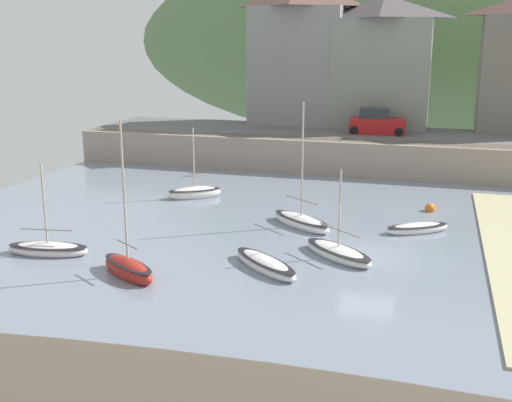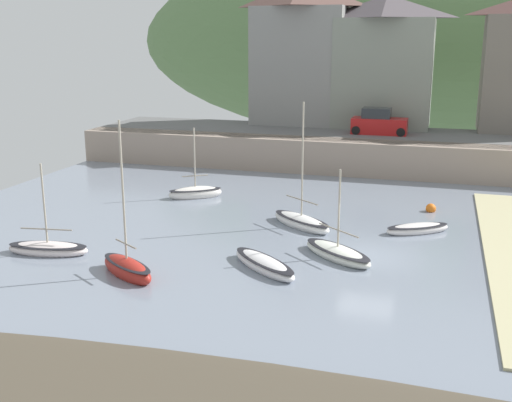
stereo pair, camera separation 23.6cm
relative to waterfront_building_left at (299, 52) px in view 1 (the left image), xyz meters
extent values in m
cube|color=gray|center=(8.87, -25.20, -8.30)|extent=(48.00, 40.00, 0.06)
cube|color=gray|center=(8.87, -8.20, -7.07)|extent=(48.00, 2.40, 2.40)
cube|color=#606060|center=(8.87, -4.50, -5.92)|extent=(48.00, 9.00, 0.10)
ellipsoid|color=#5C7F4D|center=(12.54, 30.00, 0.72)|extent=(80.00, 44.00, 25.67)
cube|color=gray|center=(0.00, 0.00, -1.13)|extent=(7.49, 5.44, 9.48)
cube|color=gray|center=(6.84, 0.00, -1.60)|extent=(7.58, 5.56, 8.53)
pyramid|color=#524A4F|center=(6.84, 0.00, 3.55)|extent=(7.88, 5.86, 1.79)
ellipsoid|color=white|center=(5.04, -21.80, -8.05)|extent=(3.99, 3.44, 0.78)
ellipsoid|color=black|center=(5.04, -21.80, -7.84)|extent=(3.91, 3.37, 0.12)
cylinder|color=#B2A893|center=(5.04, -21.80, -4.76)|extent=(0.09, 0.09, 5.80)
cylinder|color=gray|center=(5.04, -21.80, -6.85)|extent=(2.00, 1.53, 0.07)
ellipsoid|color=#AA271E|center=(-0.31, -30.55, -8.00)|extent=(3.36, 2.63, 0.97)
ellipsoid|color=black|center=(-0.31, -30.55, -7.73)|extent=(3.29, 2.58, 0.12)
cylinder|color=#B2A893|center=(-0.31, -30.55, -4.69)|extent=(0.09, 0.09, 5.64)
cylinder|color=gray|center=(-0.31, -30.55, -6.89)|extent=(1.38, 0.91, 0.07)
ellipsoid|color=silver|center=(7.61, -25.96, -8.08)|extent=(3.93, 3.53, 0.68)
ellipsoid|color=black|center=(7.61, -25.96, -7.89)|extent=(3.85, 3.46, 0.12)
cylinder|color=#B2A893|center=(7.61, -25.96, -6.00)|extent=(0.09, 0.09, 3.47)
cylinder|color=gray|center=(7.61, -25.96, -6.99)|extent=(2.02, 1.66, 0.07)
ellipsoid|color=silver|center=(10.84, -21.13, -8.10)|extent=(3.42, 2.67, 0.62)
ellipsoid|color=black|center=(10.84, -21.13, -7.93)|extent=(3.35, 2.62, 0.12)
ellipsoid|color=silver|center=(-5.05, -29.12, -8.08)|extent=(3.91, 1.83, 0.68)
ellipsoid|color=black|center=(-5.05, -29.12, -7.89)|extent=(3.83, 1.79, 0.12)
cylinder|color=#B2A893|center=(-5.05, -29.12, -5.93)|extent=(0.09, 0.09, 3.62)
cylinder|color=gray|center=(-5.05, -29.12, -7.12)|extent=(2.42, 0.43, 0.07)
ellipsoid|color=white|center=(-2.47, -17.74, -8.02)|extent=(3.33, 2.71, 0.90)
ellipsoid|color=black|center=(-2.47, -17.74, -7.77)|extent=(3.26, 2.66, 0.12)
cylinder|color=#B2A893|center=(-2.47, -17.74, -5.78)|extent=(0.09, 0.09, 3.57)
cylinder|color=gray|center=(-2.47, -17.74, -6.91)|extent=(1.38, 0.95, 0.07)
ellipsoid|color=white|center=(4.87, -28.23, -8.08)|extent=(3.86, 3.54, 0.69)
ellipsoid|color=black|center=(4.87, -28.23, -7.89)|extent=(3.79, 3.47, 0.12)
cube|color=#B41919|center=(7.14, -4.50, -5.27)|extent=(4.12, 1.74, 1.20)
cube|color=#282D33|center=(6.89, -4.50, -4.32)|extent=(2.11, 1.52, 0.80)
cylinder|color=black|center=(8.79, -3.70, -5.55)|extent=(0.64, 0.22, 0.64)
cylinder|color=black|center=(8.79, -5.30, -5.55)|extent=(0.64, 0.22, 0.64)
cylinder|color=black|center=(5.49, -3.70, -5.55)|extent=(0.64, 0.22, 0.64)
cylinder|color=black|center=(5.49, -5.30, -5.55)|extent=(0.64, 0.22, 0.64)
sphere|color=orange|center=(11.38, -16.91, -8.10)|extent=(0.57, 0.57, 0.57)
camera|label=1|loc=(11.37, -52.06, 1.21)|focal=43.74mm
camera|label=2|loc=(11.60, -52.00, 1.21)|focal=43.74mm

